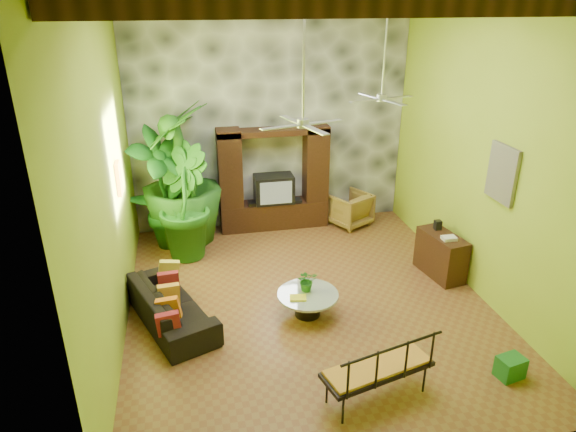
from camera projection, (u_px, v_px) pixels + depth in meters
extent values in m
plane|color=brown|center=(307.00, 300.00, 8.89)|extent=(7.00, 7.00, 0.00)
cube|color=#9CB629|center=(270.00, 114.00, 11.04)|extent=(6.00, 0.02, 5.00)
cube|color=#9CB629|center=(106.00, 174.00, 7.34)|extent=(0.02, 7.00, 5.00)
cube|color=#9CB629|center=(485.00, 150.00, 8.47)|extent=(0.02, 7.00, 5.00)
cube|color=#383B40|center=(270.00, 115.00, 10.99)|extent=(5.98, 0.10, 4.98)
cube|color=#341A10|center=(382.00, 5.00, 4.66)|extent=(5.95, 0.16, 0.22)
cube|color=#341A10|center=(340.00, 3.00, 5.83)|extent=(5.95, 0.16, 0.22)
cube|color=#341A10|center=(312.00, 1.00, 6.99)|extent=(5.95, 0.16, 0.22)
cube|color=#341A10|center=(292.00, 0.00, 8.16)|extent=(5.95, 0.16, 0.22)
cube|color=#341A10|center=(277.00, 0.00, 9.33)|extent=(5.95, 0.16, 0.22)
cube|color=black|center=(274.00, 214.00, 11.60)|extent=(2.40, 0.50, 0.60)
cube|color=black|center=(230.00, 175.00, 11.02)|extent=(0.50, 0.48, 2.00)
cube|color=black|center=(316.00, 169.00, 11.38)|extent=(0.50, 0.48, 2.00)
cube|color=black|center=(273.00, 132.00, 10.84)|extent=(2.40, 0.48, 0.12)
cube|color=black|center=(274.00, 189.00, 11.33)|extent=(0.85, 0.52, 0.62)
cube|color=#8C99A8|center=(276.00, 193.00, 11.09)|extent=(0.70, 0.02, 0.50)
cylinder|color=silver|center=(304.00, 57.00, 6.87)|extent=(0.04, 0.04, 1.80)
cylinder|color=silver|center=(303.00, 123.00, 7.23)|extent=(0.18, 0.18, 0.12)
cube|color=silver|center=(325.00, 122.00, 7.38)|extent=(0.58, 0.26, 0.01)
cube|color=silver|center=(291.00, 119.00, 7.53)|extent=(0.26, 0.58, 0.01)
cube|color=silver|center=(280.00, 127.00, 7.08)|extent=(0.58, 0.26, 0.01)
cube|color=silver|center=(316.00, 130.00, 6.94)|extent=(0.26, 0.58, 0.01)
cylinder|color=silver|center=(386.00, 44.00, 8.64)|extent=(0.04, 0.04, 1.80)
cylinder|color=silver|center=(382.00, 98.00, 9.00)|extent=(0.18, 0.18, 0.12)
cube|color=silver|center=(398.00, 97.00, 9.16)|extent=(0.58, 0.26, 0.01)
cube|color=silver|center=(370.00, 96.00, 9.30)|extent=(0.26, 0.58, 0.01)
cube|color=silver|center=(365.00, 101.00, 8.86)|extent=(0.58, 0.26, 0.01)
cube|color=silver|center=(394.00, 102.00, 8.71)|extent=(0.26, 0.58, 0.01)
cube|color=gold|center=(119.00, 178.00, 8.40)|extent=(0.06, 0.32, 0.55)
cube|color=teal|center=(502.00, 174.00, 8.00)|extent=(0.06, 0.70, 0.90)
imported|color=black|center=(170.00, 304.00, 8.19)|extent=(1.56, 2.31, 0.63)
imported|color=olive|center=(350.00, 209.00, 11.68)|extent=(1.10, 1.11, 0.76)
imported|color=#16551A|center=(163.00, 190.00, 10.30)|extent=(1.61, 1.54, 2.53)
imported|color=#21671B|center=(183.00, 203.00, 10.03)|extent=(1.25, 1.43, 2.25)
imported|color=#235D18|center=(180.00, 175.00, 10.47)|extent=(1.91, 1.91, 2.96)
cylinder|color=black|center=(308.00, 305.00, 8.42)|extent=(0.42, 0.42, 0.36)
cylinder|color=#B3BFBA|center=(308.00, 295.00, 8.34)|extent=(1.00, 1.00, 0.04)
imported|color=#23681B|center=(307.00, 280.00, 8.36)|extent=(0.34, 0.29, 0.36)
cube|color=yellow|center=(298.00, 298.00, 8.19)|extent=(0.29, 0.23, 0.03)
cube|color=black|center=(377.00, 369.00, 6.57)|extent=(1.55, 0.84, 0.06)
cube|color=orange|center=(378.00, 367.00, 6.56)|extent=(1.47, 0.78, 0.06)
cube|color=black|center=(387.00, 366.00, 6.23)|extent=(1.44, 0.40, 0.54)
cube|color=#391912|center=(441.00, 255.00, 9.54)|extent=(0.63, 1.09, 0.82)
cube|color=#1B652E|center=(510.00, 367.00, 7.05)|extent=(0.40, 0.33, 0.31)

